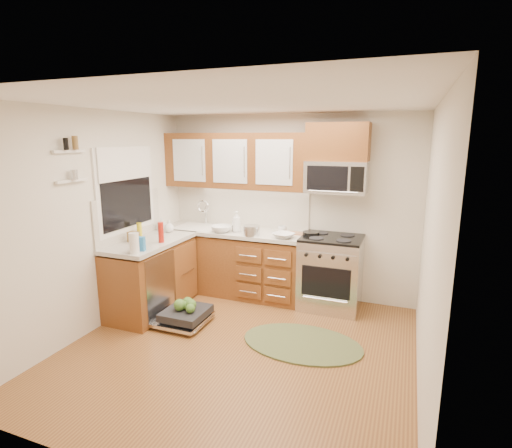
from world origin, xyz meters
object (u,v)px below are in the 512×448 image
at_px(dishwasher, 183,316).
at_px(stock_pot, 252,231).
at_px(upper_cabinets, 235,161).
at_px(skillet, 311,233).
at_px(rug, 302,343).
at_px(microwave, 336,177).
at_px(cup, 282,229).
at_px(bowl_b, 221,229).
at_px(paper_towel_roll, 134,243).
at_px(bowl_a, 284,235).
at_px(sink, 199,235).
at_px(range, 331,272).
at_px(cutting_board, 296,233).

distance_m(dishwasher, stock_pot, 1.39).
height_order(upper_cabinets, skillet, upper_cabinets).
bearing_deg(rug, microwave, 85.90).
height_order(dishwasher, cup, cup).
relative_size(rug, bowl_b, 4.68).
height_order(dishwasher, skillet, skillet).
xyz_separation_m(rug, skillet, (-0.19, 1.10, 0.96)).
relative_size(paper_towel_roll, bowl_a, 0.88).
bearing_deg(bowl_a, skillet, 31.95).
bearing_deg(upper_cabinets, paper_towel_roll, -108.22).
bearing_deg(sink, rug, -30.33).
xyz_separation_m(upper_cabinets, skillet, (1.12, -0.13, -0.90)).
bearing_deg(range, sink, -179.70).
bearing_deg(microwave, stock_pot, -162.53).
xyz_separation_m(paper_towel_roll, bowl_b, (0.45, 1.28, -0.07)).
bearing_deg(bowl_a, bowl_b, 179.32).
relative_size(dishwasher, skillet, 3.25).
bearing_deg(bowl_a, paper_towel_roll, -136.51).
bearing_deg(skillet, upper_cabinets, 173.37).
height_order(sink, paper_towel_roll, paper_towel_roll).
relative_size(bowl_b, cup, 2.32).
relative_size(skillet, cup, 1.79).
height_order(microwave, skillet, microwave).
distance_m(dishwasher, rug, 1.46).
bearing_deg(skillet, sink, -179.16).
height_order(dishwasher, bowl_b, bowl_b).
xyz_separation_m(stock_pot, paper_towel_roll, (-0.90, -1.25, 0.05)).
relative_size(dishwasher, stock_pot, 3.16).
height_order(bowl_b, cup, cup).
bearing_deg(bowl_b, microwave, 11.04).
relative_size(range, skillet, 4.41).
xyz_separation_m(skillet, stock_pot, (-0.75, -0.22, 0.02)).
relative_size(upper_cabinets, dishwasher, 2.93).
bearing_deg(cup, stock_pot, -139.11).
bearing_deg(bowl_b, bowl_a, -0.68).
height_order(upper_cabinets, microwave, upper_cabinets).
relative_size(upper_cabinets, cup, 17.00).
distance_m(microwave, dishwasher, 2.55).
xyz_separation_m(sink, cutting_board, (1.43, 0.11, 0.13)).
relative_size(cutting_board, cup, 2.03).
distance_m(stock_pot, cutting_board, 0.61).
distance_m(upper_cabinets, range, 1.99).
bearing_deg(paper_towel_roll, cup, 51.14).
relative_size(upper_cabinets, rug, 1.57).
distance_m(stock_pot, bowl_b, 0.46).
bearing_deg(sink, cutting_board, 4.20).
bearing_deg(sink, dishwasher, -70.80).
height_order(upper_cabinets, sink, upper_cabinets).
distance_m(microwave, cup, 1.01).
bearing_deg(rug, upper_cabinets, 136.90).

